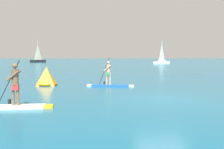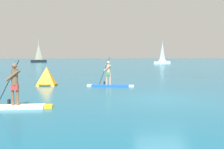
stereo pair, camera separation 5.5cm
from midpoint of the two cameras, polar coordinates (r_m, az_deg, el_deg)
The scene contains 6 objects.
ground at distance 13.15m, azimuth 10.73°, elevation -5.19°, with size 440.00×440.00×0.00m, color #145B7A.
paddleboarder_near_left at distance 11.26m, azimuth -20.83°, elevation -5.07°, with size 3.34×0.83×1.94m.
paddleboarder_mid_center at distance 18.29m, azimuth -0.48°, elevation -1.34°, with size 3.26×1.15×2.04m.
race_marker_buoy at distance 19.54m, azimuth -13.83°, elevation -0.52°, with size 1.83×1.83×1.31m.
sailboat_left_horizon at distance 88.49m, azimuth -15.50°, elevation 3.14°, with size 4.61×4.24×7.46m.
sailboat_right_horizon at distance 70.32m, azimuth 10.83°, elevation 2.92°, with size 5.03×4.60×6.01m.
Camera 2 is at (-3.12, -12.60, 2.09)m, focal length 42.38 mm.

